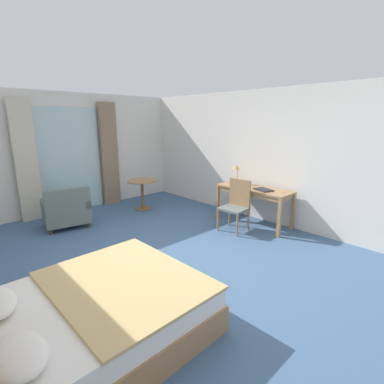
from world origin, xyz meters
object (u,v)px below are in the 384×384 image
object	(u,v)px
desk_lamp	(236,170)
armchair_by_window	(67,211)
writing_desk	(254,192)
closed_book	(263,190)
desk_chair	(236,203)
round_cafe_table	(142,188)
bed	(88,318)

from	to	relation	value
desk_lamp	armchair_by_window	distance (m)	3.46
writing_desk	closed_book	bearing A→B (deg)	-99.27
desk_chair	round_cafe_table	distance (m)	2.37
desk_lamp	round_cafe_table	size ratio (longest dim) A/B	0.59
writing_desk	desk_lamp	bearing A→B (deg)	85.35
writing_desk	round_cafe_table	world-z (taller)	writing_desk
desk_chair	bed	bearing A→B (deg)	-164.65
closed_book	writing_desk	bearing A→B (deg)	97.43
closed_book	round_cafe_table	distance (m)	2.78
round_cafe_table	desk_lamp	bearing A→B (deg)	-59.92
bed	desk_lamp	size ratio (longest dim) A/B	4.94
desk_chair	closed_book	world-z (taller)	desk_chair
writing_desk	desk_lamp	world-z (taller)	desk_lamp
bed	desk_chair	xyz separation A→B (m)	(3.30, 0.91, 0.25)
desk_lamp	round_cafe_table	distance (m)	2.22
closed_book	desk_lamp	bearing A→B (deg)	100.52
writing_desk	desk_chair	world-z (taller)	desk_chair
armchair_by_window	round_cafe_table	size ratio (longest dim) A/B	1.32
desk_chair	round_cafe_table	world-z (taller)	desk_chair
bed	armchair_by_window	size ratio (longest dim) A/B	2.22
closed_book	round_cafe_table	xyz separation A→B (m)	(-1.00, 2.59, -0.24)
writing_desk	closed_book	xyz separation A→B (m)	(-0.04, -0.24, 0.10)
writing_desk	desk_chair	bearing A→B (deg)	174.65
bed	desk_chair	bearing A→B (deg)	15.35
armchair_by_window	writing_desk	bearing A→B (deg)	-40.43
armchair_by_window	round_cafe_table	distance (m)	1.74
bed	round_cafe_table	size ratio (longest dim) A/B	2.93
bed	writing_desk	size ratio (longest dim) A/B	1.35
writing_desk	closed_book	distance (m)	0.26
writing_desk	desk_lamp	distance (m)	0.61
desk_chair	round_cafe_table	bearing A→B (deg)	103.62
closed_book	armchair_by_window	size ratio (longest dim) A/B	0.37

